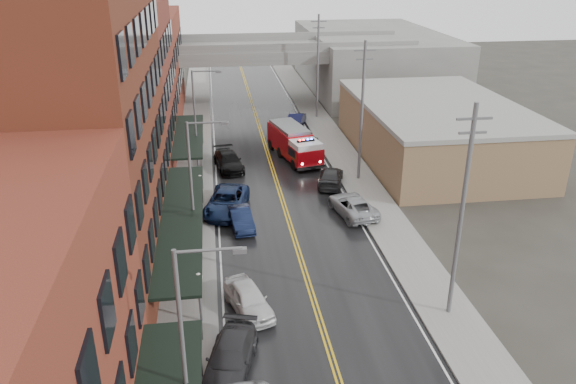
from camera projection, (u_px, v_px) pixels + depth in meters
road at (285, 208)px, 43.97m from camera, size 11.00×160.00×0.02m
sidewalk_left at (191, 213)px, 43.03m from camera, size 3.00×160.00×0.15m
sidewalk_right at (375, 202)px, 44.86m from camera, size 3.00×160.00×0.15m
curb_left at (212, 211)px, 43.24m from camera, size 0.30×160.00×0.15m
curb_right at (355, 203)px, 44.65m from camera, size 0.30×160.00×0.15m
brick_building_b at (72, 131)px, 32.37m from camera, size 9.00×20.00×18.00m
brick_building_c at (118, 88)px, 48.88m from camera, size 9.00×15.00×15.00m
brick_building_far at (140, 67)px, 65.38m from camera, size 9.00×20.00×12.00m
tan_building at (435, 132)px, 54.08m from camera, size 14.00×22.00×5.00m
right_far_block at (372, 60)px, 81.01m from camera, size 18.00×30.00×8.00m
awning_1 at (182, 218)px, 35.48m from camera, size 2.60×18.00×3.09m
awning_2 at (189, 135)px, 51.40m from camera, size 2.60×13.00×3.09m
globe_lamp_1 at (199, 287)px, 29.52m from camera, size 0.44×0.44×3.12m
globe_lamp_2 at (201, 185)px, 42.25m from camera, size 0.44×0.44×3.12m
street_lamp_0 at (189, 338)px, 21.09m from camera, size 2.64×0.22×9.00m
street_lamp_1 at (195, 180)px, 35.64m from camera, size 2.64×0.22×9.00m
street_lamp_2 at (198, 113)px, 50.19m from camera, size 2.64×0.22×9.00m
utility_pole_0 at (462, 211)px, 28.73m from camera, size 1.80×0.24×12.00m
utility_pole_1 at (362, 110)px, 46.92m from camera, size 1.80×0.24×12.00m
utility_pole_2 at (318, 65)px, 65.10m from camera, size 1.80×0.24×12.00m
overpass at (251, 59)px, 70.69m from camera, size 40.00×10.00×7.50m
fire_truck at (294, 143)px, 53.73m from camera, size 4.75×8.59×3.00m
parked_car_left_3 at (230, 358)px, 26.71m from camera, size 3.37×5.51×1.49m
parked_car_left_4 at (248, 299)px, 31.19m from camera, size 3.04×4.82×1.53m
parked_car_left_5 at (241, 218)px, 40.70m from camera, size 1.98×4.42×1.41m
parked_car_left_6 at (227, 201)px, 43.09m from camera, size 4.09×6.51×1.68m
parked_car_left_7 at (228, 161)px, 51.53m from camera, size 3.03×5.66×1.56m
parked_car_right_0 at (353, 205)px, 42.67m from camera, size 3.41×5.68×1.48m
parked_car_right_1 at (331, 177)px, 48.08m from camera, size 3.26×5.27×1.42m
parked_car_right_2 at (310, 143)px, 56.69m from camera, size 2.66×4.40×1.40m
parked_car_right_3 at (297, 119)px, 64.20m from camera, size 2.95×4.94×1.54m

